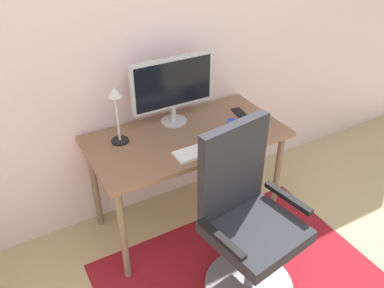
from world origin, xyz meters
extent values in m
cube|color=beige|center=(0.00, 2.20, 1.30)|extent=(6.00, 0.10, 2.60)
cube|color=maroon|center=(0.05, 1.15, 0.00)|extent=(1.70, 1.16, 0.01)
cube|color=brown|center=(0.03, 1.80, 0.73)|extent=(1.30, 0.67, 0.03)
cylinder|color=#776348|center=(-0.56, 1.52, 0.36)|extent=(0.04, 0.04, 0.72)
cylinder|color=#776348|center=(0.61, 1.52, 0.36)|extent=(0.04, 0.04, 0.72)
cylinder|color=#776348|center=(-0.56, 2.07, 0.36)|extent=(0.04, 0.04, 0.72)
cylinder|color=#776348|center=(0.61, 2.07, 0.36)|extent=(0.04, 0.04, 0.72)
cylinder|color=#B2B2B7|center=(0.03, 1.99, 0.75)|extent=(0.18, 0.18, 0.01)
cylinder|color=#B2B2B7|center=(0.03, 1.99, 0.81)|extent=(0.04, 0.04, 0.11)
cube|color=#B7B7BC|center=(0.03, 1.99, 1.04)|extent=(0.59, 0.04, 0.35)
cube|color=black|center=(0.03, 1.97, 1.04)|extent=(0.55, 0.00, 0.31)
cube|color=white|center=(0.05, 1.58, 0.76)|extent=(0.43, 0.13, 0.02)
ellipsoid|color=black|center=(0.38, 1.57, 0.76)|extent=(0.06, 0.10, 0.03)
cylinder|color=navy|center=(0.30, 1.68, 0.79)|extent=(0.08, 0.08, 0.09)
cube|color=black|center=(0.50, 1.87, 0.75)|extent=(0.09, 0.15, 0.01)
cylinder|color=black|center=(-0.39, 1.93, 0.75)|extent=(0.11, 0.11, 0.01)
cylinder|color=beige|center=(-0.39, 1.93, 0.91)|extent=(0.02, 0.02, 0.31)
cone|color=beige|center=(-0.39, 1.93, 1.10)|extent=(0.09, 0.09, 0.06)
cylinder|color=slate|center=(0.05, 1.05, 0.03)|extent=(0.54, 0.54, 0.05)
cylinder|color=slate|center=(0.05, 1.05, 0.26)|extent=(0.06, 0.06, 0.41)
cube|color=#232328|center=(0.05, 1.05, 0.50)|extent=(0.54, 0.54, 0.08)
cube|color=#232328|center=(0.02, 1.26, 0.82)|extent=(0.46, 0.13, 0.56)
cube|color=black|center=(-0.20, 1.02, 0.61)|extent=(0.09, 0.34, 0.03)
cube|color=black|center=(0.31, 1.09, 0.61)|extent=(0.09, 0.34, 0.03)
camera|label=1|loc=(-1.03, -0.16, 2.12)|focal=37.10mm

